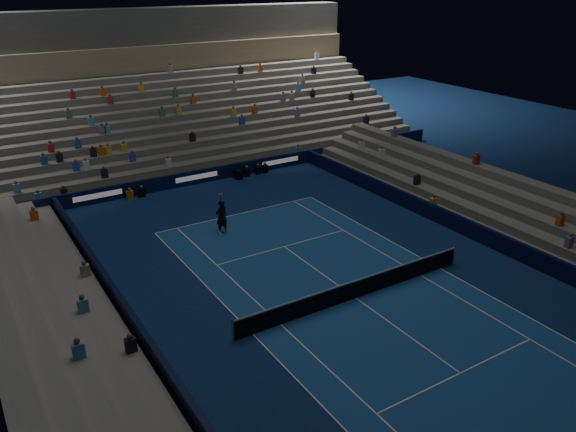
% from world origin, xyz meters
% --- Properties ---
extents(ground, '(90.00, 90.00, 0.00)m').
position_xyz_m(ground, '(0.00, 0.00, 0.00)').
color(ground, '#0C224C').
rests_on(ground, ground).
extents(court_surface, '(10.97, 23.77, 0.01)m').
position_xyz_m(court_surface, '(0.00, 0.00, 0.01)').
color(court_surface, navy).
rests_on(court_surface, ground).
extents(sponsor_barrier_far, '(44.00, 0.25, 1.00)m').
position_xyz_m(sponsor_barrier_far, '(0.00, 18.50, 0.50)').
color(sponsor_barrier_far, black).
rests_on(sponsor_barrier_far, ground).
extents(sponsor_barrier_east, '(0.25, 37.00, 1.00)m').
position_xyz_m(sponsor_barrier_east, '(9.70, 0.00, 0.50)').
color(sponsor_barrier_east, black).
rests_on(sponsor_barrier_east, ground).
extents(sponsor_barrier_west, '(0.25, 37.00, 1.00)m').
position_xyz_m(sponsor_barrier_west, '(-9.70, 0.00, 0.50)').
color(sponsor_barrier_west, black).
rests_on(sponsor_barrier_west, ground).
extents(grandstand_main, '(44.00, 15.20, 11.20)m').
position_xyz_m(grandstand_main, '(0.00, 27.90, 3.38)').
color(grandstand_main, '#60605B').
rests_on(grandstand_main, ground).
extents(grandstand_east, '(5.00, 37.00, 2.50)m').
position_xyz_m(grandstand_east, '(13.17, 0.00, 0.92)').
color(grandstand_east, slate).
rests_on(grandstand_east, ground).
extents(grandstand_west, '(5.00, 37.00, 2.50)m').
position_xyz_m(grandstand_west, '(-13.17, 0.00, 0.92)').
color(grandstand_west, slate).
rests_on(grandstand_west, ground).
extents(tennis_net, '(12.90, 0.10, 1.10)m').
position_xyz_m(tennis_net, '(0.00, 0.00, 0.50)').
color(tennis_net, '#B2B2B7').
rests_on(tennis_net, ground).
extents(tennis_player, '(0.81, 0.60, 2.05)m').
position_xyz_m(tennis_player, '(-2.12, 9.86, 1.02)').
color(tennis_player, black).
rests_on(tennis_player, ground).
extents(broadcast_camera, '(0.51, 0.97, 0.67)m').
position_xyz_m(broadcast_camera, '(3.06, 17.85, 0.34)').
color(broadcast_camera, black).
rests_on(broadcast_camera, ground).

